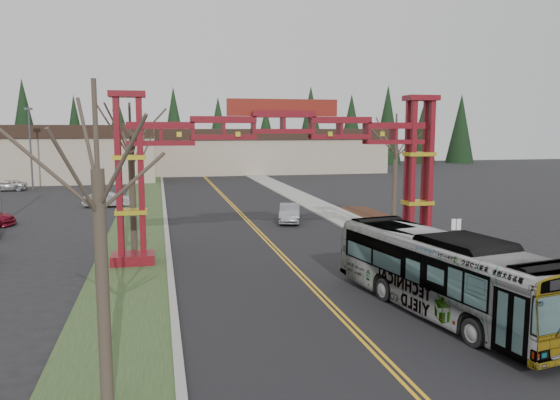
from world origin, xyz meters
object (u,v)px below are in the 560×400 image
object	(u,v)px
bare_tree_right_far	(396,146)
barrel_north	(407,228)
gateway_arch	(283,148)
bare_tree_median_mid	(131,146)
barrel_south	(462,250)
street_sign	(456,230)
parked_car_far_b	(5,186)
transit_bus	(444,274)
bare_tree_median_far	(141,148)
retail_building_east	(259,150)
barrel_mid	(431,239)
bare_tree_median_near	(97,171)
light_pole_far	(30,143)
silver_sedan	(290,213)
parked_car_far_a	(107,199)

from	to	relation	value
bare_tree_right_far	barrel_north	world-z (taller)	bare_tree_right_far
gateway_arch	bare_tree_median_mid	world-z (taller)	gateway_arch
gateway_arch	barrel_south	size ratio (longest dim) A/B	19.20
bare_tree_median_mid	street_sign	size ratio (longest dim) A/B	3.82
parked_car_far_b	street_sign	bearing A→B (deg)	38.03
transit_bus	street_sign	size ratio (longest dim) A/B	5.12
bare_tree_median_far	barrel_south	world-z (taller)	bare_tree_median_far
retail_building_east	street_sign	size ratio (longest dim) A/B	17.24
bare_tree_median_mid	barrel_mid	bearing A→B (deg)	-6.10
bare_tree_median_far	retail_building_east	bearing A→B (deg)	65.93
retail_building_east	parked_car_far_b	world-z (taller)	retail_building_east
barrel_mid	parked_car_far_b	bearing A→B (deg)	130.53
bare_tree_median_near	light_pole_far	world-z (taller)	light_pole_far
parked_car_far_b	bare_tree_median_mid	bearing A→B (deg)	22.57
parked_car_far_b	bare_tree_median_far	size ratio (longest dim) A/B	0.61
bare_tree_median_mid	street_sign	distance (m)	18.18
silver_sedan	light_pole_far	size ratio (longest dim) A/B	0.45
bare_tree_right_far	barrel_south	xyz separation A→B (m)	(-0.56, -10.09, -5.34)
bare_tree_median_near	barrel_south	xyz separation A→B (m)	(17.44, 12.52, -5.55)
parked_car_far_b	gateway_arch	bearing A→B (deg)	30.99
bare_tree_right_far	bare_tree_median_near	bearing A→B (deg)	-128.52
parked_car_far_b	bare_tree_median_mid	distance (m)	39.95
bare_tree_median_near	transit_bus	bearing A→B (deg)	21.22
silver_sedan	bare_tree_right_far	size ratio (longest dim) A/B	0.52
parked_car_far_b	bare_tree_median_far	xyz separation A→B (m)	(15.63, -16.62, 4.74)
bare_tree_median_mid	barrel_south	distance (m)	18.85
bare_tree_median_mid	street_sign	bearing A→B (deg)	-14.49
barrel_mid	bare_tree_right_far	bearing A→B (deg)	82.45
bare_tree_median_near	barrel_south	world-z (taller)	bare_tree_median_near
parked_car_far_b	transit_bus	bearing A→B (deg)	28.75
retail_building_east	parked_car_far_a	bearing A→B (deg)	-118.10
bare_tree_median_far	barrel_south	bearing A→B (deg)	-54.20
retail_building_east	bare_tree_median_far	size ratio (longest dim) A/B	5.19
gateway_arch	bare_tree_right_far	distance (m)	12.54
bare_tree_median_near	street_sign	xyz separation A→B (m)	(17.05, 12.57, -4.44)
barrel_mid	barrel_south	bearing A→B (deg)	-80.70
light_pole_far	retail_building_east	bearing A→B (deg)	37.87
gateway_arch	barrel_mid	size ratio (longest dim) A/B	16.29
transit_bus	parked_car_far_a	size ratio (longest dim) A/B	2.69
transit_bus	light_pole_far	size ratio (longest dim) A/B	1.20
bare_tree_median_near	barrel_south	size ratio (longest dim) A/B	8.66
parked_car_far_b	barrel_mid	bearing A→B (deg)	39.84
barrel_south	parked_car_far_a	bearing A→B (deg)	129.63
barrel_north	bare_tree_median_near	bearing A→B (deg)	-132.30
retail_building_east	bare_tree_median_mid	size ratio (longest dim) A/B	4.51
transit_bus	silver_sedan	size ratio (longest dim) A/B	2.66
bare_tree_median_near	barrel_north	distance (m)	26.26
street_sign	bare_tree_median_mid	bearing A→B (deg)	165.51
bare_tree_median_mid	barrel_mid	xyz separation A→B (m)	(17.01, -1.82, -5.52)
gateway_arch	street_sign	xyz separation A→B (m)	(9.05, -2.48, -4.40)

